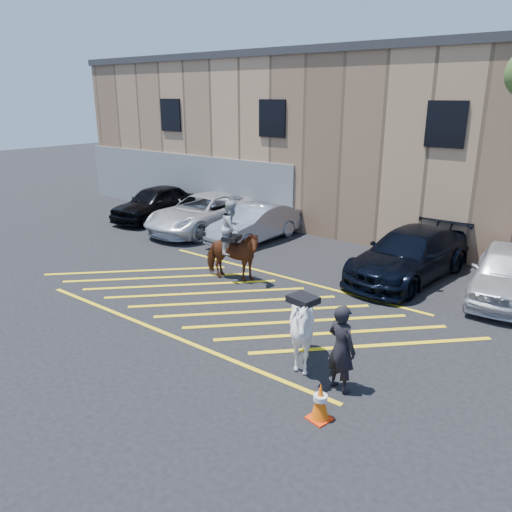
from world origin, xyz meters
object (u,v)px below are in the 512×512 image
Objects in this scene: car_blue_suv at (409,255)px; saddled_white at (302,330)px; car_white_pickup at (204,213)px; car_black_suv at (155,203)px; car_silver_sedan at (255,224)px; car_white_suv at (507,273)px; mounted_bay at (232,249)px; traffic_cone at (320,401)px; handler at (341,348)px.

car_blue_suv is 6.66m from saddled_white.
car_black_suv is at bearing 176.98° from car_white_pickup.
car_silver_sedan is 9.19m from car_white_suv.
car_black_suv is 8.94m from mounted_bay.
car_white_suv is 6.08× the size of traffic_cone.
car_white_pickup is 11.91m from car_white_suv.
car_blue_suv is 8.11m from traffic_cone.
car_silver_sedan is at bearing 133.63° from saddled_white.
car_black_suv is at bearing 171.08° from car_white_suv.
saddled_white is (4.56, -3.12, -0.14)m from mounted_bay.
handler is (10.46, -7.22, 0.13)m from car_white_pickup.
handler is (7.74, -7.26, 0.18)m from car_silver_sedan.
handler is at bearing -41.11° from car_silver_sedan.
car_white_suv is at bearing 27.38° from mounted_bay.
mounted_bay is (-5.60, 3.35, 0.13)m from handler.
car_white_suv is 7.15m from handler.
traffic_cone is (0.19, -1.07, -0.53)m from handler.
car_black_suv is 2.52× the size of saddled_white.
car_silver_sedan is 2.41× the size of handler.
mounted_bay is (-7.05, -3.65, 0.26)m from car_white_suv.
car_black_suv is 12.27m from car_blue_suv.
handler is 6.53m from mounted_bay.
car_silver_sedan is at bearing 170.68° from car_white_suv.
handler is 2.44× the size of traffic_cone.
car_black_suv is 5.87m from car_silver_sedan.
car_silver_sedan is at bearing -0.68° from car_white_pickup.
traffic_cone is at bearing -46.60° from saddled_white.
car_blue_suv reaches higher than car_silver_sedan.
car_blue_suv is at bearing -64.90° from handler.
traffic_cone is at bearing -37.37° from mounted_bay.
car_blue_suv is (6.39, -0.37, 0.06)m from car_silver_sedan.
car_white_pickup is 2.72m from car_silver_sedan.
traffic_cone is (7.93, -8.32, -0.34)m from car_silver_sedan.
handler is 1.20m from traffic_cone.
car_black_suv is at bearing 148.72° from traffic_cone.
car_silver_sedan is 4.46m from mounted_bay.
car_white_pickup reaches higher than car_silver_sedan.
handler is at bearing -36.01° from car_white_pickup.
mounted_bay is at bearing 142.63° from traffic_cone.
car_blue_suv is (9.12, -0.34, 0.00)m from car_white_pickup.
car_silver_sedan is 0.97× the size of car_white_suv.
car_white_suv is at bearing -7.17° from car_black_suv.
car_white_pickup is 13.50m from traffic_cone.
car_black_suv is 15.45m from handler.
car_white_pickup is 11.73m from saddled_white.
saddled_white is (9.42, -6.99, 0.12)m from car_white_pickup.
mounted_bay is at bearing 145.61° from saddled_white.
handler reaches higher than car_blue_suv.
car_blue_suv is 2.09× the size of mounted_bay.
traffic_cone is at bearing -72.65° from car_blue_suv.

